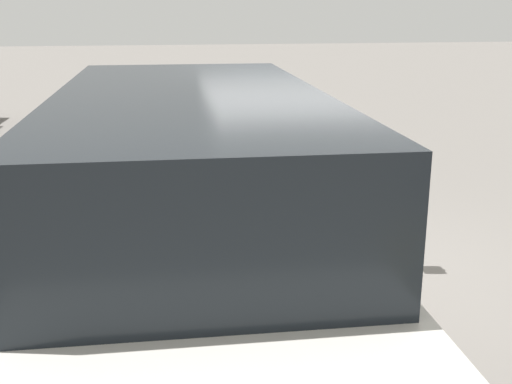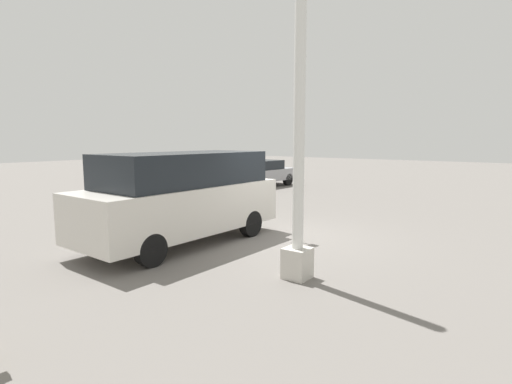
{
  "view_description": "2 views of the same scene",
  "coord_description": "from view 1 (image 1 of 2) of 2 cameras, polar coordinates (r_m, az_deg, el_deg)",
  "views": [
    {
      "loc": [
        6.08,
        -1.74,
        2.72
      ],
      "look_at": [
        0.21,
        -0.8,
        0.98
      ],
      "focal_mm": 45.0,
      "sensor_mm": 36.0,
      "label": 1
    },
    {
      "loc": [
        8.22,
        5.46,
        2.47
      ],
      "look_at": [
        0.24,
        -0.48,
        1.15
      ],
      "focal_mm": 28.0,
      "sensor_mm": 36.0,
      "label": 2
    }
  ],
  "objects": [
    {
      "name": "ground_plane",
      "position": [
        6.88,
        6.37,
        -7.03
      ],
      "size": [
        80.0,
        80.0,
        0.0
      ],
      "primitive_type": "plane",
      "color": "slate"
    },
    {
      "name": "parking_meter_near",
      "position": [
        6.71,
        11.55,
        1.13
      ],
      "size": [
        0.21,
        0.12,
        1.35
      ],
      "rotation": [
        0.0,
        0.0,
        -0.06
      ],
      "color": "#9E9EA3",
      "rests_on": "ground"
    },
    {
      "name": "parked_van",
      "position": [
        4.58,
        -5.53,
        -3.69
      ],
      "size": [
        5.07,
        2.03,
        2.16
      ],
      "rotation": [
        0.0,
        0.0,
        -0.02
      ],
      "color": "beige",
      "rests_on": "ground"
    }
  ]
}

